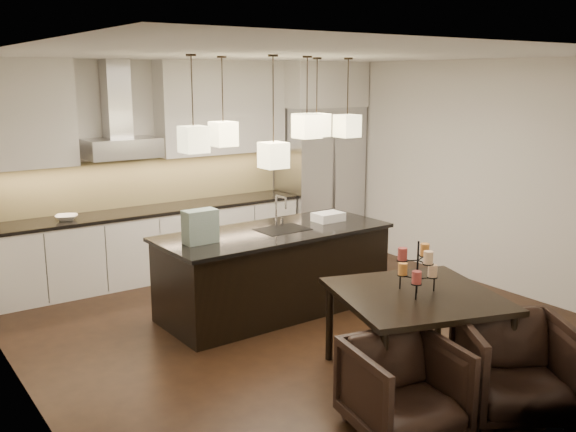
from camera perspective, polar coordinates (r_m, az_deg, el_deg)
floor at (r=6.95m, az=0.96°, el=-9.68°), size 5.50×5.50×0.02m
ceiling at (r=6.45m, az=1.05°, el=14.25°), size 5.50×5.50×0.02m
wall_back at (r=8.91m, az=-9.48°, el=4.45°), size 5.50×0.02×2.80m
wall_front at (r=4.66m, az=21.32°, el=-3.36°), size 5.50×0.02×2.80m
wall_left at (r=5.45m, az=-23.25°, el=-1.34°), size 0.02×5.50×2.80m
wall_right at (r=8.45m, az=16.39°, el=3.70°), size 0.02×5.50×2.80m
refrigerator at (r=9.73m, az=2.82°, el=3.32°), size 1.20×0.72×2.15m
fridge_panel at (r=9.61m, az=2.90°, el=11.60°), size 1.26×0.72×0.65m
lower_cabinets at (r=8.55m, az=-12.08°, el=-2.55°), size 4.21×0.62×0.88m
countertop at (r=8.44m, az=-12.22°, el=0.47°), size 4.21×0.66×0.04m
backsplash at (r=8.66m, az=-13.09°, el=2.97°), size 4.21×0.02×0.63m
upper_cab_left at (r=7.98m, az=-22.96°, el=8.36°), size 1.25×0.35×1.25m
upper_cab_right at (r=8.92m, az=-5.88°, el=9.57°), size 1.85×0.35×1.25m
hood_canopy at (r=8.26m, az=-14.54°, el=5.86°), size 0.90×0.52×0.24m
hood_chimney at (r=8.32m, az=-15.04°, el=10.03°), size 0.30×0.28×0.96m
fruit_bowl at (r=8.05m, az=-19.09°, el=-0.13°), size 0.34×0.34×0.06m
island_body at (r=7.20m, az=-1.23°, el=-5.03°), size 2.55×1.07×0.89m
island_top at (r=7.08m, az=-1.25°, el=-1.44°), size 2.63×1.15×0.04m
faucet at (r=7.17m, az=-1.06°, el=0.47°), size 0.11×0.24×0.38m
tote_bag at (r=6.56m, az=-7.80°, el=-0.93°), size 0.35×0.19×0.34m
food_container at (r=7.53m, az=3.60°, el=-0.07°), size 0.35×0.25×0.10m
dining_table at (r=5.76m, az=11.17°, el=-10.40°), size 1.63×1.63×0.78m
candelabra at (r=5.55m, az=11.44°, el=-4.50°), size 0.47×0.47×0.46m
candle_a at (r=5.63m, az=12.73°, el=-4.77°), size 0.10×0.10×0.10m
candle_b at (r=5.64m, az=10.16°, el=-4.65°), size 0.10×0.10×0.10m
candle_c at (r=5.43m, az=11.37°, el=-5.37°), size 0.10×0.10×0.10m
candle_d at (r=5.65m, az=12.06°, el=-2.93°), size 0.10×0.10×0.10m
candle_e at (r=5.48m, az=10.14°, el=-3.35°), size 0.10×0.10×0.10m
candle_f at (r=5.42m, az=12.37°, el=-3.62°), size 0.10×0.10×0.10m
armchair_left at (r=4.93m, az=10.26°, el=-14.86°), size 0.89×0.91×0.71m
armchair_right at (r=5.40m, az=19.61°, el=-12.59°), size 1.14×1.15×0.77m
pendant_a at (r=6.39m, az=-8.39°, el=6.75°), size 0.24×0.24×0.26m
pendant_b at (r=6.92m, az=-5.77°, el=7.27°), size 0.24×0.24×0.26m
pendant_c at (r=6.88m, az=1.69°, el=8.01°), size 0.24×0.24×0.26m
pendant_d at (r=7.41m, az=2.56°, el=8.09°), size 0.24×0.24×0.26m
pendant_e at (r=7.56m, az=5.28°, el=7.98°), size 0.24×0.24×0.26m
pendant_f at (r=6.50m, az=-1.30°, el=5.43°), size 0.24×0.24×0.26m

